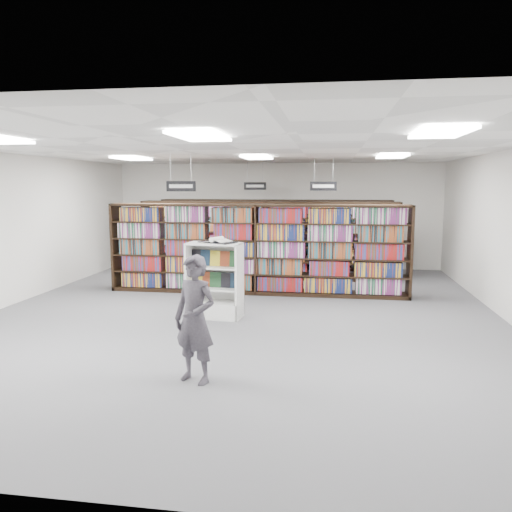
# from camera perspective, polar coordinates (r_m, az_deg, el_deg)

# --- Properties ---
(floor) EXTENTS (12.00, 12.00, 0.00)m
(floor) POSITION_cam_1_polar(r_m,az_deg,el_deg) (9.93, -1.62, -6.68)
(floor) COLOR #545459
(floor) RESTS_ON ground
(ceiling) EXTENTS (10.00, 12.00, 0.10)m
(ceiling) POSITION_cam_1_polar(r_m,az_deg,el_deg) (9.63, -1.70, 12.08)
(ceiling) COLOR white
(ceiling) RESTS_ON wall_back
(wall_back) EXTENTS (10.00, 0.10, 3.20)m
(wall_back) POSITION_cam_1_polar(r_m,az_deg,el_deg) (15.57, 2.28, 4.65)
(wall_back) COLOR white
(wall_back) RESTS_ON ground
(wall_front) EXTENTS (10.00, 0.10, 3.20)m
(wall_front) POSITION_cam_1_polar(r_m,az_deg,el_deg) (3.96, -17.36, -5.82)
(wall_front) COLOR white
(wall_front) RESTS_ON ground
(wall_left) EXTENTS (0.10, 12.00, 3.20)m
(wall_left) POSITION_cam_1_polar(r_m,az_deg,el_deg) (11.62, -26.73, 2.64)
(wall_left) COLOR white
(wall_left) RESTS_ON ground
(bookshelf_row_near) EXTENTS (7.00, 0.60, 2.10)m
(bookshelf_row_near) POSITION_cam_1_polar(r_m,az_deg,el_deg) (11.67, 0.10, 0.80)
(bookshelf_row_near) COLOR black
(bookshelf_row_near) RESTS_ON floor
(bookshelf_row_mid) EXTENTS (7.00, 0.60, 2.10)m
(bookshelf_row_mid) POSITION_cam_1_polar(r_m,az_deg,el_deg) (13.64, 1.34, 1.85)
(bookshelf_row_mid) COLOR black
(bookshelf_row_mid) RESTS_ON floor
(bookshelf_row_far) EXTENTS (7.00, 0.60, 2.10)m
(bookshelf_row_far) POSITION_cam_1_polar(r_m,az_deg,el_deg) (15.32, 2.14, 2.53)
(bookshelf_row_far) COLOR black
(bookshelf_row_far) RESTS_ON floor
(aisle_sign_left) EXTENTS (0.65, 0.02, 0.80)m
(aisle_sign_left) POSITION_cam_1_polar(r_m,az_deg,el_deg) (10.93, -8.57, 8.00)
(aisle_sign_left) COLOR #B2B2B7
(aisle_sign_left) RESTS_ON ceiling
(aisle_sign_right) EXTENTS (0.65, 0.02, 0.80)m
(aisle_sign_right) POSITION_cam_1_polar(r_m,az_deg,el_deg) (12.45, 7.70, 8.02)
(aisle_sign_right) COLOR #B2B2B7
(aisle_sign_right) RESTS_ON ceiling
(aisle_sign_center) EXTENTS (0.65, 0.02, 0.80)m
(aisle_sign_center) POSITION_cam_1_polar(r_m,az_deg,el_deg) (14.62, -0.11, 8.08)
(aisle_sign_center) COLOR #B2B2B7
(aisle_sign_center) RESTS_ON ceiling
(troffer_front_center) EXTENTS (0.60, 1.20, 0.04)m
(troffer_front_center) POSITION_cam_1_polar(r_m,az_deg,el_deg) (6.70, -6.40, 13.45)
(troffer_front_center) COLOR white
(troffer_front_center) RESTS_ON ceiling
(troffer_front_right) EXTENTS (0.60, 1.20, 0.04)m
(troffer_front_right) POSITION_cam_1_polar(r_m,az_deg,el_deg) (6.61, 20.37, 13.09)
(troffer_front_right) COLOR white
(troffer_front_right) RESTS_ON ceiling
(troffer_back_left) EXTENTS (0.60, 1.20, 0.04)m
(troffer_back_left) POSITION_cam_1_polar(r_m,az_deg,el_deg) (12.39, -14.00, 10.76)
(troffer_back_left) COLOR white
(troffer_back_left) RESTS_ON ceiling
(troffer_back_center) EXTENTS (0.60, 1.20, 0.04)m
(troffer_back_center) POSITION_cam_1_polar(r_m,az_deg,el_deg) (11.59, 0.10, 11.20)
(troffer_back_center) COLOR white
(troffer_back_center) RESTS_ON ceiling
(troffer_back_right) EXTENTS (0.60, 1.20, 0.04)m
(troffer_back_right) POSITION_cam_1_polar(r_m,az_deg,el_deg) (11.54, 15.28, 10.94)
(troffer_back_right) COLOR white
(troffer_back_right) RESTS_ON ceiling
(endcap_display) EXTENTS (1.08, 0.62, 1.45)m
(endcap_display) POSITION_cam_1_polar(r_m,az_deg,el_deg) (9.67, -4.66, -4.13)
(endcap_display) COLOR silver
(endcap_display) RESTS_ON floor
(open_book) EXTENTS (0.78, 0.64, 0.13)m
(open_book) POSITION_cam_1_polar(r_m,az_deg,el_deg) (9.54, -4.45, 1.73)
(open_book) COLOR black
(open_book) RESTS_ON endcap_display
(shopper) EXTENTS (0.71, 0.59, 1.66)m
(shopper) POSITION_cam_1_polar(r_m,az_deg,el_deg) (6.48, -6.99, -7.18)
(shopper) COLOR #47434C
(shopper) RESTS_ON floor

